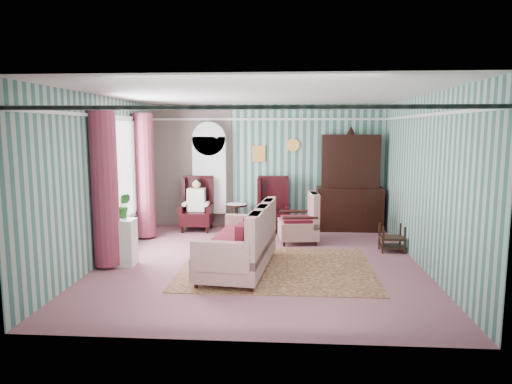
# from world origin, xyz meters

# --- Properties ---
(floor) EXTENTS (6.00, 6.00, 0.00)m
(floor) POSITION_xyz_m (0.00, 0.00, 0.00)
(floor) COLOR #8B515A
(floor) RESTS_ON ground
(room_shell) EXTENTS (5.53, 6.02, 2.91)m
(room_shell) POSITION_xyz_m (-0.62, 0.18, 2.01)
(room_shell) COLOR #345F56
(room_shell) RESTS_ON ground
(bookcase) EXTENTS (0.80, 0.28, 2.24)m
(bookcase) POSITION_xyz_m (-1.35, 2.84, 1.12)
(bookcase) COLOR white
(bookcase) RESTS_ON floor
(dresser_hutch) EXTENTS (1.50, 0.56, 2.36)m
(dresser_hutch) POSITION_xyz_m (1.90, 2.72, 1.18)
(dresser_hutch) COLOR black
(dresser_hutch) RESTS_ON floor
(wingback_left) EXTENTS (0.76, 0.80, 1.25)m
(wingback_left) POSITION_xyz_m (-1.60, 2.45, 0.62)
(wingback_left) COLOR black
(wingback_left) RESTS_ON floor
(wingback_right) EXTENTS (0.76, 0.80, 1.25)m
(wingback_right) POSITION_xyz_m (0.15, 2.45, 0.62)
(wingback_right) COLOR black
(wingback_right) RESTS_ON floor
(seated_woman) EXTENTS (0.44, 0.40, 1.18)m
(seated_woman) POSITION_xyz_m (-1.60, 2.45, 0.59)
(seated_woman) COLOR white
(seated_woman) RESTS_ON floor
(round_side_table) EXTENTS (0.50, 0.50, 0.60)m
(round_side_table) POSITION_xyz_m (-0.70, 2.60, 0.30)
(round_side_table) COLOR black
(round_side_table) RESTS_ON floor
(nest_table) EXTENTS (0.45, 0.38, 0.54)m
(nest_table) POSITION_xyz_m (2.47, 0.90, 0.27)
(nest_table) COLOR black
(nest_table) RESTS_ON floor
(plant_stand) EXTENTS (0.55, 0.35, 0.80)m
(plant_stand) POSITION_xyz_m (-2.40, -0.30, 0.40)
(plant_stand) COLOR white
(plant_stand) RESTS_ON floor
(rug) EXTENTS (3.20, 2.60, 0.01)m
(rug) POSITION_xyz_m (0.30, -0.30, 0.01)
(rug) COLOR #451719
(rug) RESTS_ON floor
(sofa) EXTENTS (1.26, 2.30, 1.00)m
(sofa) POSITION_xyz_m (-0.34, -0.45, 0.50)
(sofa) COLOR beige
(sofa) RESTS_ON floor
(floral_armchair) EXTENTS (0.95, 0.94, 1.01)m
(floral_armchair) POSITION_xyz_m (0.70, 1.50, 0.50)
(floral_armchair) COLOR beige
(floral_armchair) RESTS_ON floor
(coffee_table) EXTENTS (0.92, 0.60, 0.45)m
(coffee_table) POSITION_xyz_m (-0.42, -0.69, 0.22)
(coffee_table) COLOR black
(coffee_table) RESTS_ON floor
(potted_plant_a) EXTENTS (0.38, 0.34, 0.38)m
(potted_plant_a) POSITION_xyz_m (-2.47, -0.39, 0.99)
(potted_plant_a) COLOR #2B581B
(potted_plant_a) RESTS_ON plant_stand
(potted_plant_b) EXTENTS (0.26, 0.23, 0.43)m
(potted_plant_b) POSITION_xyz_m (-2.34, -0.16, 1.02)
(potted_plant_b) COLOR #25531A
(potted_plant_b) RESTS_ON plant_stand
(potted_plant_c) EXTENTS (0.28, 0.28, 0.38)m
(potted_plant_c) POSITION_xyz_m (-2.53, -0.28, 0.99)
(potted_plant_c) COLOR #1E551A
(potted_plant_c) RESTS_ON plant_stand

